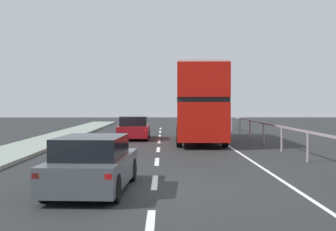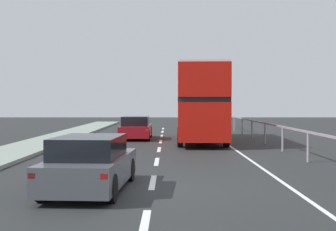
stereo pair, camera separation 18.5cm
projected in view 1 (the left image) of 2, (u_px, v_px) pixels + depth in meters
The scene contains 6 objects.
ground_plane at pixel (154, 190), 12.03m from camera, with size 74.17×120.00×0.10m, color #252728.
lane_paint_markings at pixel (206, 153), 20.51m from camera, with size 3.72×46.00×0.01m.
bridge_side_railing at pixel (282, 131), 21.05m from camera, with size 0.10×42.00×1.16m.
double_decker_bus_red at pixel (199, 102), 26.57m from camera, with size 2.82×10.28×4.21m.
hatchback_car_near at pixel (93, 164), 11.61m from camera, with size 1.97×4.39×1.37m.
sedan_car_ahead at pixel (134, 128), 28.36m from camera, with size 1.82×4.53×1.39m.
Camera 1 is at (0.24, -11.98, 2.18)m, focal length 49.86 mm.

